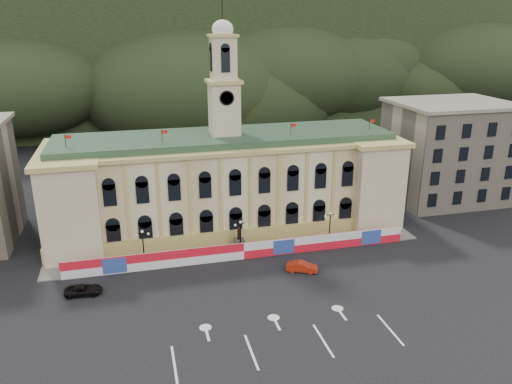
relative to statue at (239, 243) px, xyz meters
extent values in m
plane|color=black|center=(0.00, -18.00, -1.19)|extent=(260.00, 260.00, 0.00)
cube|color=black|center=(0.00, 112.00, 20.81)|extent=(230.00, 70.00, 44.00)
cube|color=#595651|center=(35.00, 92.00, 28.81)|extent=(22.00, 8.00, 14.00)
cube|color=beige|center=(0.00, 10.00, 5.81)|extent=(55.00, 15.00, 14.00)
cube|color=tan|center=(0.00, 2.20, 0.01)|extent=(56.00, 0.80, 2.40)
cube|color=tan|center=(0.00, 10.00, 13.11)|extent=(56.20, 16.20, 0.60)
cube|color=#2F4F36|center=(0.00, 10.00, 13.81)|extent=(53.00, 13.00, 1.20)
cube|color=beige|center=(-23.50, 9.00, 5.81)|extent=(8.00, 17.00, 14.00)
cube|color=beige|center=(23.50, 9.00, 5.81)|extent=(8.00, 17.00, 14.00)
cube|color=beige|center=(0.00, 10.00, 18.41)|extent=(4.40, 4.40, 8.00)
cube|color=tan|center=(0.00, 10.00, 22.61)|extent=(5.20, 5.20, 0.50)
cube|color=beige|center=(0.00, 10.00, 25.91)|extent=(3.60, 3.60, 6.50)
cube|color=tan|center=(0.00, 10.00, 29.31)|extent=(4.20, 4.20, 0.40)
cylinder|color=black|center=(0.00, 7.70, 20.41)|extent=(2.20, 0.20, 2.20)
ellipsoid|color=white|center=(0.00, 10.00, 30.21)|extent=(3.20, 3.20, 2.72)
cylinder|color=black|center=(0.00, 10.00, 33.41)|extent=(0.12, 0.12, 5.00)
cube|color=tan|center=(43.00, 13.00, 7.81)|extent=(20.00, 16.00, 18.00)
cube|color=gray|center=(43.00, 13.00, 17.11)|extent=(21.00, 17.00, 0.60)
cube|color=red|center=(0.00, -3.00, 0.06)|extent=(50.00, 0.25, 2.50)
cube|color=#304BA0|center=(-18.00, -3.14, 0.06)|extent=(3.20, 0.05, 2.20)
cube|color=#304BA0|center=(6.00, -3.14, 0.06)|extent=(3.20, 0.05, 2.20)
cube|color=#304BA0|center=(20.00, -3.14, 0.06)|extent=(3.20, 0.05, 2.20)
cube|color=slate|center=(0.00, -0.25, -1.11)|extent=(56.00, 5.50, 0.16)
cube|color=#595651|center=(0.00, 0.00, -0.29)|extent=(1.40, 1.40, 1.80)
cylinder|color=black|center=(0.00, 0.00, 1.41)|extent=(0.60, 0.60, 1.60)
sphere|color=black|center=(0.00, 0.00, 2.31)|extent=(0.44, 0.44, 0.44)
cylinder|color=black|center=(-14.00, -1.00, -1.04)|extent=(0.44, 0.44, 0.30)
cylinder|color=black|center=(-14.00, -1.00, 1.21)|extent=(0.18, 0.18, 4.80)
cube|color=black|center=(-14.00, -1.00, 3.51)|extent=(1.60, 0.08, 0.08)
sphere|color=silver|center=(-14.80, -1.00, 3.36)|extent=(0.36, 0.36, 0.36)
sphere|color=silver|center=(-13.20, -1.00, 3.36)|extent=(0.36, 0.36, 0.36)
sphere|color=silver|center=(-14.00, -1.00, 3.76)|extent=(0.40, 0.40, 0.40)
cylinder|color=black|center=(0.00, -1.00, -1.04)|extent=(0.44, 0.44, 0.30)
cylinder|color=black|center=(0.00, -1.00, 1.21)|extent=(0.18, 0.18, 4.80)
cube|color=black|center=(0.00, -1.00, 3.51)|extent=(1.60, 0.08, 0.08)
sphere|color=silver|center=(-0.80, -1.00, 3.36)|extent=(0.36, 0.36, 0.36)
sphere|color=silver|center=(0.80, -1.00, 3.36)|extent=(0.36, 0.36, 0.36)
sphere|color=silver|center=(0.00, -1.00, 3.76)|extent=(0.40, 0.40, 0.40)
cylinder|color=black|center=(14.00, -1.00, -1.04)|extent=(0.44, 0.44, 0.30)
cylinder|color=black|center=(14.00, -1.00, 1.21)|extent=(0.18, 0.18, 4.80)
cube|color=black|center=(14.00, -1.00, 3.51)|extent=(1.60, 0.08, 0.08)
sphere|color=silver|center=(13.20, -1.00, 3.36)|extent=(0.36, 0.36, 0.36)
sphere|color=silver|center=(14.80, -1.00, 3.36)|extent=(0.36, 0.36, 0.36)
sphere|color=silver|center=(14.00, -1.00, 3.76)|extent=(0.40, 0.40, 0.40)
imported|color=red|center=(6.91, -8.68, -0.48)|extent=(4.64, 5.38, 1.41)
imported|color=black|center=(-21.77, -7.67, -0.55)|extent=(2.74, 4.89, 1.28)
camera|label=1|loc=(-14.25, -66.42, 31.78)|focal=35.00mm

